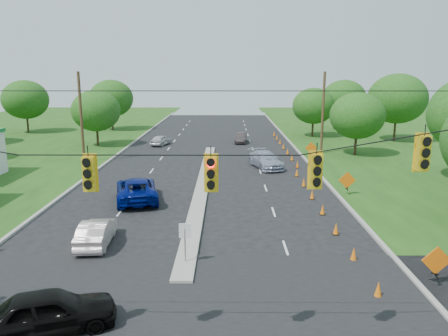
{
  "coord_description": "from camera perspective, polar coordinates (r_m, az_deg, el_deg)",
  "views": [
    {
      "loc": [
        1.96,
        -13.16,
        8.9
      ],
      "look_at": [
        1.76,
        14.61,
        2.8
      ],
      "focal_mm": 35.0,
      "sensor_mm": 36.0,
      "label": 1
    }
  ],
  "objects": [
    {
      "name": "white_sedan",
      "position": [
        24.12,
        -16.32,
        -8.06
      ],
      "size": [
        1.68,
        4.19,
        1.35
      ],
      "primitive_type": "imported",
      "rotation": [
        0.0,
        0.0,
        3.2
      ],
      "color": "beige",
      "rests_on": "ground"
    },
    {
      "name": "dark_car_receding",
      "position": [
        56.48,
        2.22,
        3.97
      ],
      "size": [
        1.7,
        4.01,
        1.29
      ],
      "primitive_type": "imported",
      "rotation": [
        0.0,
        0.0,
        -0.09
      ],
      "color": "#322B2D",
      "rests_on": "ground"
    },
    {
      "name": "cone_0",
      "position": [
        19.28,
        19.5,
        -14.7
      ],
      "size": [
        0.32,
        0.32,
        0.7
      ],
      "primitive_type": "cone",
      "color": "orange",
      "rests_on": "ground"
    },
    {
      "name": "tree_11",
      "position": [
        70.62,
        15.38,
        8.75
      ],
      "size": [
        6.72,
        6.72,
        7.84
      ],
      "color": "black",
      "rests_on": "ground"
    },
    {
      "name": "median_sign",
      "position": [
        20.65,
        -5.13,
        -8.78
      ],
      "size": [
        0.55,
        0.06,
        2.05
      ],
      "color": "gray",
      "rests_on": "ground"
    },
    {
      "name": "tree_6",
      "position": [
        70.6,
        -14.51,
        8.79
      ],
      "size": [
        6.72,
        6.72,
        7.84
      ],
      "color": "black",
      "rests_on": "ground"
    },
    {
      "name": "cone_13",
      "position": [
        62.61,
        6.57,
        4.45
      ],
      "size": [
        0.32,
        0.32,
        0.7
      ],
      "primitive_type": "cone",
      "color": "orange",
      "rests_on": "ground"
    },
    {
      "name": "cone_11",
      "position": [
        55.73,
        7.32,
        3.46
      ],
      "size": [
        0.32,
        0.32,
        0.7
      ],
      "primitive_type": "cone",
      "color": "orange",
      "rests_on": "ground"
    },
    {
      "name": "curb_right",
      "position": [
        44.81,
        10.86,
        0.71
      ],
      "size": [
        0.25,
        110.0,
        0.16
      ],
      "primitive_type": "cube",
      "color": "gray",
      "rests_on": "ground"
    },
    {
      "name": "cone_8",
      "position": [
        45.48,
        8.88,
        1.4
      ],
      "size": [
        0.32,
        0.32,
        0.7
      ],
      "primitive_type": "cone",
      "color": "orange",
      "rests_on": "ground"
    },
    {
      "name": "work_sign_0",
      "position": [
        20.82,
        26.0,
        -10.96
      ],
      "size": [
        1.27,
        0.58,
        1.37
      ],
      "color": "black",
      "rests_on": "ground"
    },
    {
      "name": "tree_4",
      "position": [
        71.83,
        -24.52,
        8.14
      ],
      "size": [
        6.72,
        6.72,
        7.84
      ],
      "color": "black",
      "rests_on": "ground"
    },
    {
      "name": "signal_span",
      "position": [
        12.94,
        -8.59,
        -5.43
      ],
      "size": [
        25.6,
        0.32,
        9.0
      ],
      "color": "#422D1C",
      "rests_on": "ground"
    },
    {
      "name": "cone_10",
      "position": [
        52.3,
        7.78,
        2.86
      ],
      "size": [
        0.32,
        0.32,
        0.7
      ],
      "primitive_type": "cone",
      "color": "orange",
      "rests_on": "ground"
    },
    {
      "name": "cone_1",
      "position": [
        22.29,
        16.58,
        -10.71
      ],
      "size": [
        0.32,
        0.32,
        0.7
      ],
      "primitive_type": "cone",
      "color": "orange",
      "rests_on": "ground"
    },
    {
      "name": "silver_car_oncoming",
      "position": [
        55.09,
        -8.27,
        3.63
      ],
      "size": [
        2.48,
        4.01,
        1.27
      ],
      "primitive_type": "imported",
      "rotation": [
        0.0,
        0.0,
        2.86
      ],
      "color": "silver",
      "rests_on": "ground"
    },
    {
      "name": "utility_pole_far_right",
      "position": [
        49.5,
        12.79,
        6.98
      ],
      "size": [
        0.28,
        0.28,
        9.0
      ],
      "primitive_type": "cylinder",
      "color": "#422D1C",
      "rests_on": "ground"
    },
    {
      "name": "tree_12",
      "position": [
        62.5,
        11.62,
        7.95
      ],
      "size": [
        5.88,
        5.88,
        6.86
      ],
      "color": "black",
      "rests_on": "ground"
    },
    {
      "name": "cone_7",
      "position": [
        42.09,
        9.57,
        0.49
      ],
      "size": [
        0.32,
        0.32,
        0.7
      ],
      "primitive_type": "cone",
      "color": "orange",
      "rests_on": "ground"
    },
    {
      "name": "work_sign_2",
      "position": [
        46.68,
        11.32,
        2.51
      ],
      "size": [
        1.27,
        0.58,
        1.37
      ],
      "color": "black",
      "rests_on": "ground"
    },
    {
      "name": "cone_4",
      "position": [
        31.94,
        11.44,
        -3.39
      ],
      "size": [
        0.32,
        0.32,
        0.7
      ],
      "primitive_type": "cone",
      "color": "orange",
      "rests_on": "ground"
    },
    {
      "name": "tree_9",
      "position": [
        49.42,
        17.02,
        6.55
      ],
      "size": [
        5.88,
        5.88,
        6.86
      ],
      "color": "black",
      "rests_on": "ground"
    },
    {
      "name": "cone_3",
      "position": [
        28.66,
        12.75,
        -5.29
      ],
      "size": [
        0.32,
        0.32,
        0.7
      ],
      "primitive_type": "cone",
      "color": "orange",
      "rests_on": "ground"
    },
    {
      "name": "blue_pickup",
      "position": [
        31.46,
        -11.35,
        -2.74
      ],
      "size": [
        4.05,
        6.4,
        1.65
      ],
      "primitive_type": "imported",
      "rotation": [
        0.0,
        0.0,
        3.38
      ],
      "color": "#020F6B",
      "rests_on": "ground"
    },
    {
      "name": "median",
      "position": [
        35.35,
        -2.79,
        -2.21
      ],
      "size": [
        1.0,
        34.0,
        0.18
      ],
      "primitive_type": "cube",
      "color": "gray",
      "rests_on": "ground"
    },
    {
      "name": "cone_5",
      "position": [
        35.26,
        10.37,
        -1.85
      ],
      "size": [
        0.32,
        0.32,
        0.7
      ],
      "primitive_type": "cone",
      "color": "orange",
      "rests_on": "ground"
    },
    {
      "name": "cone_12",
      "position": [
        59.17,
        6.92,
        3.98
      ],
      "size": [
        0.32,
        0.32,
        0.7
      ],
      "primitive_type": "cone",
      "color": "orange",
      "rests_on": "ground"
    },
    {
      "name": "black_sedan",
      "position": [
        17.08,
        -21.82,
        -16.99
      ],
      "size": [
        4.87,
        3.25,
        1.54
      ],
      "primitive_type": "imported",
      "rotation": [
        0.0,
        0.0,
        1.92
      ],
      "color": "black",
      "rests_on": "ground"
    },
    {
      "name": "tree_10",
      "position": [
        61.35,
        21.7,
        8.42
      ],
      "size": [
        7.56,
        7.56,
        8.82
      ],
      "color": "black",
      "rests_on": "ground"
    },
    {
      "name": "cone_2",
      "position": [
        25.43,
        14.41,
        -7.66
      ],
      "size": [
        0.32,
        0.32,
        0.7
      ],
      "primitive_type": "cone",
      "color": "orange",
      "rests_on": "ground"
    },
    {
      "name": "silver_car_far",
      "position": [
        41.69,
        5.46,
        1.08
      ],
      "size": [
        3.51,
        5.68,
        1.54
      ],
      "primitive_type": "imported",
      "rotation": [
        0.0,
        0.0,
        0.28
      ],
      "color": "#9299B0",
      "rests_on": "ground"
    },
    {
      "name": "cone_6",
      "position": [
        38.62,
        9.5,
        -0.58
      ],
      "size": [
        0.32,
        0.32,
        0.7
      ],
      "primitive_type": "cone",
      "color": "orange",
      "rests_on": "ground"
    },
    {
      "name": "work_sign_1",
      "position": [
        33.32,
        15.78,
        -1.64
      ],
      "size": [
        1.27,
        0.58,
        1.37
      ],
      "color": "black",
      "rests_on": "ground"
    },
    {
      "name": "cone_9",
      "position": [
        48.88,
        8.29,
        2.18
      ],
      "size": [
        0.32,
        0.32,
        0.7
      ],
      "primitive_type": "cone",
      "color": "orange",
      "rests_on": "ground"
    },
    {
      "name": "utility_pole_far_left",
      "position": [
        45.73,
        -18.15,
        6.25
      ],
      "size": [
        0.28,
        0.28,
        9.0
      ],
      "primitive_type": "cylinder",
      "color": "#422D1C",
      "rests_on": "ground"
    },
    {
      "name": "tree_5",
      "position": [
        55.69,
        -16.39,
        7.19
      ],
      "size": [
        5.88,
        5.88,
        6.86
      ],
      "color": "black",
      "rests_on": "ground"
    },
    {
      "name": "curb_left",
      "position": [
        45.69,
        -14.91,
        0.73
      ],
      "size": [
        0.25,
        110.0,
        0.16
      ],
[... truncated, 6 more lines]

